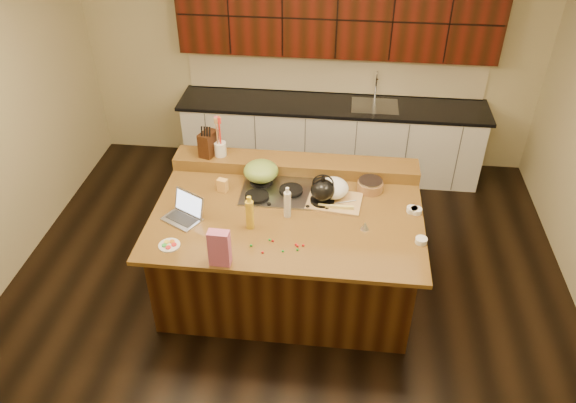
# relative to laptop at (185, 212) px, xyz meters

# --- Properties ---
(room) EXTENTS (5.52, 5.02, 2.72)m
(room) POSITION_rel_laptop_xyz_m (0.88, 0.18, 0.37)
(room) COLOR black
(room) RESTS_ON ground
(island) EXTENTS (2.40, 1.60, 0.92)m
(island) POSITION_rel_laptop_xyz_m (0.88, 0.18, -0.52)
(island) COLOR black
(island) RESTS_ON ground
(back_ledge) EXTENTS (2.40, 0.30, 0.12)m
(back_ledge) POSITION_rel_laptop_xyz_m (0.88, 0.88, 0.00)
(back_ledge) COLOR black
(back_ledge) RESTS_ON island
(cooktop) EXTENTS (0.92, 0.52, 0.05)m
(cooktop) POSITION_rel_laptop_xyz_m (0.88, 0.48, -0.04)
(cooktop) COLOR gray
(cooktop) RESTS_ON island
(back_counter) EXTENTS (3.70, 0.66, 2.40)m
(back_counter) POSITION_rel_laptop_xyz_m (1.18, 2.40, 0.00)
(back_counter) COLOR silver
(back_counter) RESTS_ON ground
(kettle) EXTENTS (0.27, 0.27, 0.20)m
(kettle) POSITION_rel_laptop_xyz_m (1.18, 0.35, 0.08)
(kettle) COLOR black
(kettle) RESTS_ON cooktop
(green_bowl) EXTENTS (0.36, 0.36, 0.18)m
(green_bowl) POSITION_rel_laptop_xyz_m (0.58, 0.61, 0.08)
(green_bowl) COLOR olive
(green_bowl) RESTS_ON cooktop
(laptop) EXTENTS (0.40, 0.37, 0.22)m
(laptop) POSITION_rel_laptop_xyz_m (0.00, 0.00, 0.00)
(laptop) COLOR #B7B7BC
(laptop) RESTS_ON island
(oil_bottle) EXTENTS (0.08, 0.08, 0.27)m
(oil_bottle) POSITION_rel_laptop_xyz_m (0.59, -0.07, 0.08)
(oil_bottle) COLOR gold
(oil_bottle) RESTS_ON island
(vinegar_bottle) EXTENTS (0.06, 0.06, 0.25)m
(vinegar_bottle) POSITION_rel_laptop_xyz_m (0.89, 0.12, 0.07)
(vinegar_bottle) COLOR silver
(vinegar_bottle) RESTS_ON island
(wooden_tray) EXTENTS (0.52, 0.41, 0.20)m
(wooden_tray) POSITION_rel_laptop_xyz_m (1.28, 0.42, 0.03)
(wooden_tray) COLOR tan
(wooden_tray) RESTS_ON island
(ramekin_a) EXTENTS (0.12, 0.12, 0.04)m
(ramekin_a) POSITION_rel_laptop_xyz_m (2.03, -0.12, -0.04)
(ramekin_a) COLOR white
(ramekin_a) RESTS_ON island
(ramekin_b) EXTENTS (0.12, 0.12, 0.04)m
(ramekin_b) POSITION_rel_laptop_xyz_m (1.98, 0.31, -0.04)
(ramekin_b) COLOR white
(ramekin_b) RESTS_ON island
(ramekin_c) EXTENTS (0.13, 0.13, 0.04)m
(ramekin_c) POSITION_rel_laptop_xyz_m (2.02, 0.30, -0.04)
(ramekin_c) COLOR white
(ramekin_c) RESTS_ON island
(strainer_bowl) EXTENTS (0.28, 0.28, 0.09)m
(strainer_bowl) POSITION_rel_laptop_xyz_m (1.61, 0.61, -0.01)
(strainer_bowl) COLOR #996B3F
(strainer_bowl) RESTS_ON island
(kitchen_timer) EXTENTS (0.09, 0.09, 0.07)m
(kitchen_timer) POSITION_rel_laptop_xyz_m (1.57, 0.01, -0.02)
(kitchen_timer) COLOR silver
(kitchen_timer) RESTS_ON island
(pink_bag) EXTENTS (0.17, 0.10, 0.31)m
(pink_bag) POSITION_rel_laptop_xyz_m (0.43, -0.55, 0.10)
(pink_bag) COLOR #C75D89
(pink_bag) RESTS_ON island
(candy_plate) EXTENTS (0.18, 0.18, 0.01)m
(candy_plate) POSITION_rel_laptop_xyz_m (-0.03, -0.39, -0.05)
(candy_plate) COLOR white
(candy_plate) RESTS_ON island
(package_box) EXTENTS (0.10, 0.08, 0.13)m
(package_box) POSITION_rel_laptop_xyz_m (0.24, 0.44, 0.00)
(package_box) COLOR #F0B354
(package_box) RESTS_ON island
(utensil_crock) EXTENTS (0.13, 0.13, 0.14)m
(utensil_crock) POSITION_rel_laptop_xyz_m (0.14, 0.88, 0.13)
(utensil_crock) COLOR white
(utensil_crock) RESTS_ON back_ledge
(knife_block) EXTENTS (0.18, 0.23, 0.25)m
(knife_block) POSITION_rel_laptop_xyz_m (0.02, 0.88, 0.18)
(knife_block) COLOR black
(knife_block) RESTS_ON back_ledge
(gumdrop_0) EXTENTS (0.02, 0.02, 0.02)m
(gumdrop_0) POSITION_rel_laptop_xyz_m (1.00, -0.27, -0.05)
(gumdrop_0) COLOR red
(gumdrop_0) RESTS_ON island
(gumdrop_1) EXTENTS (0.02, 0.02, 0.02)m
(gumdrop_1) POSITION_rel_laptop_xyz_m (0.64, -0.32, -0.05)
(gumdrop_1) COLOR #198C26
(gumdrop_1) RESTS_ON island
(gumdrop_2) EXTENTS (0.02, 0.02, 0.02)m
(gumdrop_2) POSITION_rel_laptop_xyz_m (1.06, -0.27, -0.05)
(gumdrop_2) COLOR red
(gumdrop_2) RESTS_ON island
(gumdrop_3) EXTENTS (0.02, 0.02, 0.02)m
(gumdrop_3) POSITION_rel_laptop_xyz_m (0.78, -0.23, -0.05)
(gumdrop_3) COLOR #198C26
(gumdrop_3) RESTS_ON island
(gumdrop_4) EXTENTS (0.02, 0.02, 0.02)m
(gumdrop_4) POSITION_rel_laptop_xyz_m (1.02, -0.29, -0.05)
(gumdrop_4) COLOR red
(gumdrop_4) RESTS_ON island
(gumdrop_5) EXTENTS (0.02, 0.02, 0.02)m
(gumdrop_5) POSITION_rel_laptop_xyz_m (0.90, -0.36, -0.05)
(gumdrop_5) COLOR #198C26
(gumdrop_5) RESTS_ON island
(gumdrop_6) EXTENTS (0.02, 0.02, 0.02)m
(gumdrop_6) POSITION_rel_laptop_xyz_m (0.74, -0.40, -0.05)
(gumdrop_6) COLOR red
(gumdrop_6) RESTS_ON island
(gumdrop_7) EXTENTS (0.02, 0.02, 0.02)m
(gumdrop_7) POSITION_rel_laptop_xyz_m (1.02, -0.33, -0.05)
(gumdrop_7) COLOR #198C26
(gumdrop_7) RESTS_ON island
(gumdrop_8) EXTENTS (0.02, 0.02, 0.02)m
(gumdrop_8) POSITION_rel_laptop_xyz_m (0.81, -0.24, -0.05)
(gumdrop_8) COLOR red
(gumdrop_8) RESTS_ON island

